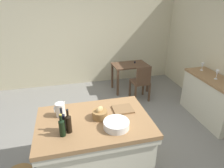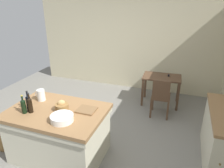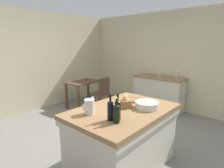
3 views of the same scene
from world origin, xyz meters
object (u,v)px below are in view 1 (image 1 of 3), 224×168
Objects in this scene: pitcher at (60,109)px; island_table at (95,143)px; side_cabinet at (211,99)px; cutting_board at (123,109)px; wine_bottle_green at (62,127)px; wine_glass_left at (217,73)px; wooden_chair at (141,82)px; wash_bowl at (116,124)px; bread_basket at (100,114)px; wine_bottle_dark at (69,123)px; wine_glass_middle at (202,65)px; wine_bottle_amber at (62,121)px; writing_desk at (130,68)px.

island_table is at bearing -26.27° from pitcher.
side_cabinet is 4.74× the size of cutting_board.
cutting_board is at bearing -163.75° from side_cabinet.
wine_bottle_green is (-0.41, -0.23, 0.52)m from island_table.
wine_bottle_green is 3.08m from wine_glass_left.
wooden_chair is 2.39m from wash_bowl.
bread_basket is 0.69× the size of wine_bottle_green.
wine_glass_middle is at bearing 26.08° from wine_bottle_dark.
wine_bottle_amber reaches higher than pitcher.
island_table is at bearing -160.66° from bread_basket.
wine_bottle_green is (-0.66, 0.00, 0.07)m from wash_bowl.
island_table is 1.67× the size of wooden_chair.
bread_basket is (0.52, -0.18, -0.04)m from pitcher.
cutting_board is at bearing -152.72° from wine_glass_middle.
bread_basket is at bearing -126.48° from wooden_chair.
pitcher is at bearing 94.64° from wine_bottle_amber.
wooden_chair is 2.78m from wine_bottle_green.
pitcher reaches higher than wash_bowl.
cutting_board is 1.75× the size of wine_glass_middle.
island_table is at bearing 28.90° from wine_bottle_green.
wine_bottle_amber is 1.97× the size of wine_glass_middle.
writing_desk is 2.48m from cutting_board.
bread_basket is 0.72× the size of cutting_board.
wooden_chair is at bearing 52.25° from island_table.
wine_glass_middle is (0.03, 0.48, 0.56)m from side_cabinet.
cutting_board is at bearing -119.92° from wooden_chair.
wine_bottle_amber reaches higher than cutting_board.
wine_bottle_dark is at bearing 32.31° from wine_bottle_green.
wine_glass_middle is (2.88, 1.41, 0.01)m from wine_bottle_dark.
pitcher is 0.73× the size of wine_bottle_dark.
side_cabinet is (2.52, 0.75, -0.02)m from island_table.
wine_glass_middle reaches higher than writing_desk.
pitcher reaches higher than wine_glass_middle.
side_cabinet is 2.51m from wash_bowl.
wash_bowl is 1.10× the size of wine_bottle_green.
wine_bottle_green is 1.63× the size of wine_glass_left.
bread_basket is 0.39m from cutting_board.
wine_glass_middle is at bearing 26.03° from bread_basket.
side_cabinet is 4.54× the size of wine_bottle_green.
wine_bottle_green reaches higher than side_cabinet.
wooden_chair is at bearing 152.79° from wine_glass_middle.
writing_desk is 3.14m from wine_bottle_dark.
wine_glass_left reaches higher than bread_basket.
wine_bottle_green is (0.02, -0.44, 0.02)m from pitcher.
wine_bottle_green is at bearing -147.69° from wine_bottle_dark.
wine_glass_middle reaches higher than side_cabinet.
wine_bottle_dark reaches higher than side_cabinet.
wine_bottle_amber is (-0.85, -0.27, 0.12)m from cutting_board.
wine_bottle_green reaches higher than wine_glass_left.
cutting_board is 0.94m from wine_bottle_green.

